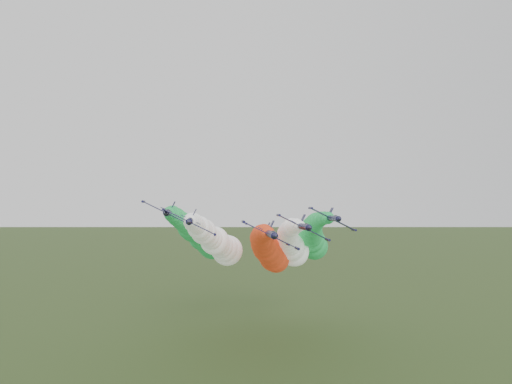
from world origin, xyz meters
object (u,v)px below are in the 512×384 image
jet_inner_right (292,245)px  jet_trail (268,248)px  jet_inner_left (216,242)px  jet_lead (269,250)px  jet_outer_right (313,238)px  jet_outer_left (201,236)px

jet_inner_right → jet_trail: jet_inner_right is taller
jet_inner_left → jet_lead: bearing=-32.5°
jet_lead → jet_inner_left: size_ratio=0.99×
jet_lead → jet_outer_right: 25.39m
jet_outer_right → jet_trail: jet_outer_right is taller
jet_inner_right → jet_outer_left: 27.13m
jet_inner_left → jet_outer_right: size_ratio=1.00×
jet_inner_right → jet_outer_right: jet_outer_right is taller
jet_inner_right → jet_inner_left: bearing=-179.7°
jet_inner_right → jet_outer_left: size_ratio=0.99×
jet_inner_left → jet_inner_right: size_ratio=1.01×
jet_trail → jet_outer_left: bearing=-154.0°
jet_outer_left → jet_lead: bearing=-41.5°
jet_lead → jet_inner_right: 11.91m
jet_trail → jet_outer_right: bearing=-28.3°
jet_outer_right → jet_lead: bearing=-129.7°
jet_inner_right → jet_outer_right: 13.50m
jet_outer_left → jet_outer_right: jet_outer_left is taller
jet_trail → jet_lead: bearing=-96.4°
jet_inner_right → jet_outer_right: (8.42, 10.45, 1.55)m
jet_inner_right → jet_trail: (-4.77, 17.55, -2.18)m
jet_inner_left → jet_trail: jet_inner_left is taller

